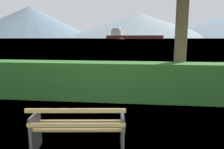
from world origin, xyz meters
TOP-DOWN VIEW (x-y plane):
  - ground_plane at (0.00, 0.00)m, footprint 1400.00×1400.00m
  - water_surface at (0.00, 309.09)m, footprint 620.00×620.00m
  - park_bench at (0.01, -0.06)m, footprint 1.68×0.76m
  - hedge_row at (0.00, 3.24)m, footprint 9.67×0.83m
  - cargo_ship_large at (-8.61, 273.90)m, footprint 71.41×22.43m
  - tender_far at (-16.85, 241.54)m, footprint 5.44×3.22m
  - distant_hills at (7.33, 569.18)m, footprint 887.66×449.58m

SIDE VIEW (x-z plane):
  - ground_plane at x=0.00m, z-range 0.00..0.00m
  - water_surface at x=0.00m, z-range 0.00..0.00m
  - tender_far at x=-16.85m, z-range -0.14..0.98m
  - park_bench at x=0.01m, z-range -0.01..0.86m
  - hedge_row at x=0.00m, z-range 0.00..1.22m
  - cargo_ship_large at x=-8.61m, z-range -2.89..10.24m
  - distant_hills at x=7.33m, z-range -6.87..73.27m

